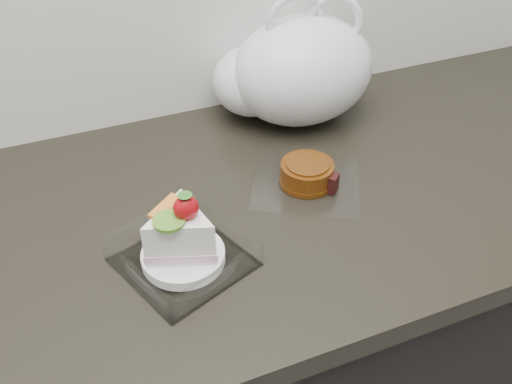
% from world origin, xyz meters
% --- Properties ---
extents(cake_tray, '(0.21, 0.21, 0.13)m').
position_xyz_m(cake_tray, '(0.04, 1.59, 0.93)').
color(cake_tray, white).
rests_on(cake_tray, counter).
extents(mooncake_wrap, '(0.24, 0.23, 0.04)m').
position_xyz_m(mooncake_wrap, '(0.29, 1.69, 0.92)').
color(mooncake_wrap, white).
rests_on(mooncake_wrap, counter).
extents(plastic_bag, '(0.34, 0.27, 0.26)m').
position_xyz_m(plastic_bag, '(0.35, 1.90, 1.00)').
color(plastic_bag, white).
rests_on(plastic_bag, counter).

